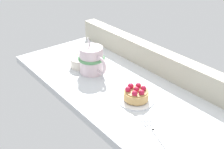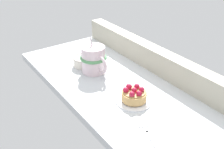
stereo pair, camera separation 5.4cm
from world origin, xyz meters
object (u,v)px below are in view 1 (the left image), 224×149
object	(u,v)px
coffee_mug	(92,60)
sugar_bowl	(81,62)
dessert_plate	(136,99)
dessert_fork	(157,134)
raspberry_tart	(136,94)

from	to	relation	value
coffee_mug	sugar_bowl	world-z (taller)	coffee_mug
dessert_plate	sugar_bowl	size ratio (longest dim) A/B	1.31
coffee_mug	dessert_fork	world-z (taller)	coffee_mug
raspberry_tart	coffee_mug	size ratio (longest dim) A/B	0.58
coffee_mug	dessert_fork	distance (cm)	37.55
dessert_plate	coffee_mug	xyz separation A→B (cm)	(-22.31, -0.04, 4.46)
dessert_plate	dessert_fork	xyz separation A→B (cm)	(14.42, -6.43, -0.03)
dessert_plate	sugar_bowl	distance (cm)	28.62
dessert_plate	dessert_fork	size ratio (longest dim) A/B	0.71
dessert_plate	dessert_fork	distance (cm)	15.79
raspberry_tart	sugar_bowl	size ratio (longest dim) A/B	0.90
dessert_fork	dessert_plate	bearing A→B (deg)	155.97
sugar_bowl	dessert_fork	bearing A→B (deg)	-7.82
dessert_fork	sugar_bowl	distance (cm)	43.43
raspberry_tart	sugar_bowl	xyz separation A→B (cm)	(-28.55, -0.50, -0.55)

